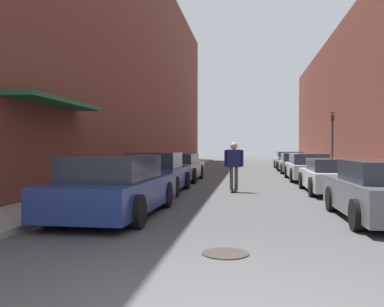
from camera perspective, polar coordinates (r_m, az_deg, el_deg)
ground at (r=22.48m, az=7.17°, el=-3.15°), size 101.98×101.98×0.00m
curb_strip_left at (r=27.58m, az=-3.11°, el=-2.27°), size 1.80×46.36×0.12m
curb_strip_right at (r=27.52m, az=17.62°, el=-2.31°), size 1.80×46.36×0.12m
building_row_left at (r=28.71m, az=-8.94°, el=11.54°), size 4.90×46.36×13.78m
building_row_right at (r=28.30m, az=23.50°, el=7.17°), size 4.90×46.36×9.43m
parked_car_left_0 at (r=9.99m, az=-10.25°, el=-4.42°), size 2.03×4.80×1.39m
parked_car_left_1 at (r=14.94m, az=-4.82°, el=-2.65°), size 1.96×4.19×1.39m
parked_car_left_2 at (r=19.93m, az=-1.73°, el=-1.87°), size 1.91×4.62×1.27m
parked_car_right_1 at (r=15.50m, az=18.45°, el=-2.88°), size 2.04×4.29×1.18m
parked_car_right_2 at (r=20.86m, az=15.18°, el=-1.80°), size 1.89×4.66×1.27m
parked_car_right_3 at (r=26.76m, az=13.73°, el=-1.27°), size 2.08×4.38×1.21m
parked_car_right_4 at (r=31.64m, az=12.85°, el=-0.90°), size 2.06×3.97×1.23m
skateboarder at (r=15.05m, az=5.61°, el=-1.05°), size 0.67×0.78×1.75m
manhole_cover at (r=6.53m, az=4.48°, el=-13.14°), size 0.70×0.70×0.02m
traffic_light at (r=23.40m, az=18.21°, el=2.25°), size 0.16×0.22×3.26m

